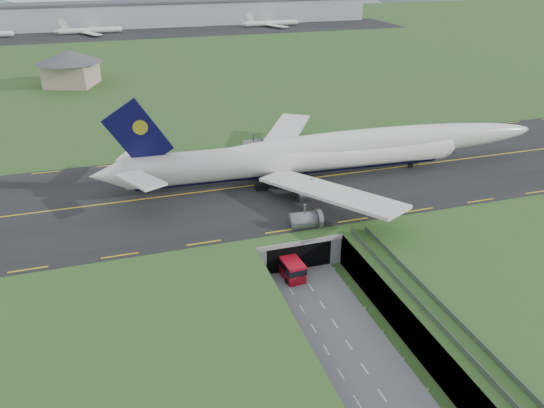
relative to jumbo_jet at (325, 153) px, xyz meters
name	(u,v)px	position (x,y,z in m)	size (l,w,h in m)	color
ground	(315,295)	(-14.95, -32.84, -11.67)	(900.00, 900.00, 0.00)	#2E5723
airfield_deck	(316,280)	(-14.95, -32.84, -8.67)	(800.00, 800.00, 6.00)	gray
trench_road	(334,322)	(-14.95, -40.34, -11.57)	(12.00, 75.00, 0.20)	slate
taxiway	(259,185)	(-14.95, 0.16, -5.58)	(800.00, 44.00, 0.18)	black
tunnel_portal	(283,231)	(-14.95, -16.13, -8.34)	(17.00, 22.30, 6.00)	gray
guideway	(445,328)	(-3.95, -51.95, -6.35)	(3.00, 53.00, 7.05)	#A8A8A3
jumbo_jet	(325,153)	(0.00, 0.00, 0.00)	(100.57, 63.55, 21.04)	white
shuttle_tram	(289,265)	(-17.13, -25.45, -9.80)	(3.77, 8.67, 3.43)	#AB0B19
service_building	(70,65)	(-54.98, 108.54, 1.87)	(29.89, 29.89, 12.73)	tan
cargo_terminal	(143,14)	(-15.10, 266.58, 2.28)	(320.00, 67.00, 15.60)	#B2B2B2
distant_hills	(205,17)	(49.43, 397.16, -15.67)	(700.00, 91.00, 60.00)	slate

